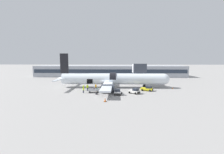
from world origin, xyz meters
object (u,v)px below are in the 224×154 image
(ground_crew_driver, at_px, (96,87))
(ground_crew_supervisor, at_px, (105,88))
(baggage_tug_mid, at_px, (118,92))
(baggage_tug_rear, at_px, (135,91))
(suitcase_on_tarmac_upright, at_px, (97,93))
(airplane, at_px, (111,79))
(baggage_cart_loading, at_px, (94,90))
(ground_crew_loader_b, at_px, (83,87))
(ground_crew_loader_a, at_px, (87,87))
(baggage_tug_lead, at_px, (147,89))
(ground_crew_helper, at_px, (83,90))

(ground_crew_driver, distance_m, ground_crew_supervisor, 2.58)
(baggage_tug_mid, relative_size, ground_crew_supervisor, 1.60)
(baggage_tug_rear, distance_m, suitcase_on_tarmac_upright, 9.70)
(ground_crew_supervisor, bearing_deg, airplane, 71.28)
(baggage_tug_rear, relative_size, ground_crew_supervisor, 1.97)
(airplane, xyz_separation_m, baggage_tug_rear, (6.28, -8.31, -1.98))
(ground_crew_driver, bearing_deg, suitcase_on_tarmac_upright, -80.16)
(baggage_cart_loading, xyz_separation_m, ground_crew_loader_b, (-3.39, 2.63, 0.30))
(airplane, height_order, ground_crew_supervisor, airplane)
(baggage_tug_mid, xyz_separation_m, ground_crew_driver, (-6.15, 5.26, 0.34))
(baggage_cart_loading, height_order, ground_crew_driver, ground_crew_driver)
(ground_crew_loader_a, xyz_separation_m, suitcase_on_tarmac_upright, (3.15, -4.53, -0.65))
(baggage_tug_lead, bearing_deg, ground_crew_helper, -169.29)
(ground_crew_driver, bearing_deg, ground_crew_loader_b, -178.84)
(ground_crew_loader_b, distance_m, ground_crew_supervisor, 6.09)
(baggage_tug_rear, bearing_deg, ground_crew_driver, 160.52)
(airplane, bearing_deg, ground_crew_driver, -132.38)
(baggage_tug_lead, height_order, baggage_tug_mid, baggage_tug_mid)
(suitcase_on_tarmac_upright, bearing_deg, ground_crew_supervisor, 71.29)
(ground_crew_loader_a, bearing_deg, ground_crew_supervisor, 4.99)
(ground_crew_supervisor, distance_m, ground_crew_helper, 6.23)
(airplane, distance_m, ground_crew_loader_b, 9.20)
(ground_crew_loader_a, bearing_deg, airplane, 38.94)
(ground_crew_loader_b, distance_m, ground_crew_driver, 3.52)
(ground_crew_supervisor, relative_size, ground_crew_helper, 0.99)
(ground_crew_loader_b, bearing_deg, ground_crew_loader_a, -23.47)
(baggage_tug_rear, distance_m, ground_crew_helper, 13.28)
(baggage_tug_lead, relative_size, ground_crew_loader_b, 2.30)
(suitcase_on_tarmac_upright, bearing_deg, baggage_cart_loading, 112.66)
(airplane, xyz_separation_m, ground_crew_supervisor, (-1.63, -4.80, -1.79))
(ground_crew_driver, relative_size, suitcase_on_tarmac_upright, 2.62)
(airplane, distance_m, baggage_cart_loading, 8.74)
(baggage_tug_rear, relative_size, ground_crew_helper, 1.95)
(baggage_cart_loading, bearing_deg, ground_crew_loader_a, 135.63)
(baggage_cart_loading, distance_m, ground_crew_driver, 2.75)
(baggage_tug_mid, distance_m, ground_crew_helper, 9.13)
(baggage_tug_mid, distance_m, suitcase_on_tarmac_upright, 5.26)
(baggage_tug_rear, distance_m, baggage_cart_loading, 10.65)
(baggage_tug_rear, height_order, ground_crew_supervisor, ground_crew_supervisor)
(baggage_tug_rear, xyz_separation_m, baggage_cart_loading, (-10.61, 1.00, -0.11))
(baggage_tug_rear, relative_size, suitcase_on_tarmac_upright, 4.35)
(airplane, bearing_deg, baggage_cart_loading, -120.63)
(baggage_tug_lead, relative_size, ground_crew_loader_a, 1.99)
(baggage_tug_mid, distance_m, ground_crew_driver, 8.10)
(baggage_tug_mid, bearing_deg, baggage_tug_lead, 31.86)
(ground_crew_loader_a, relative_size, ground_crew_helper, 1.15)
(baggage_tug_mid, bearing_deg, suitcase_on_tarmac_upright, 178.82)
(ground_crew_helper, bearing_deg, ground_crew_loader_a, 79.11)
(baggage_tug_lead, distance_m, ground_crew_driver, 14.43)
(airplane, relative_size, baggage_tug_rear, 11.41)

